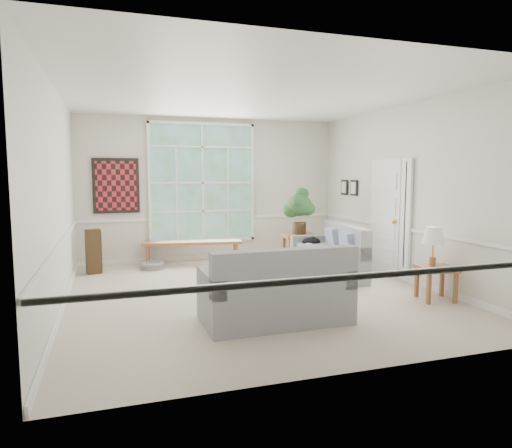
{
  "coord_description": "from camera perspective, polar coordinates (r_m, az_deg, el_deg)",
  "views": [
    {
      "loc": [
        -2.08,
        -6.58,
        1.83
      ],
      "look_at": [
        0.1,
        0.2,
        1.05
      ],
      "focal_mm": 32.0,
      "sensor_mm": 36.0,
      "label": 1
    }
  ],
  "objects": [
    {
      "name": "loveseat_right",
      "position": [
        8.26,
        8.92,
        -3.35
      ],
      "size": [
        1.06,
        1.8,
        0.93
      ],
      "primitive_type": "cube",
      "rotation": [
        0.0,
        0.0,
        -0.11
      ],
      "color": "gray",
      "rests_on": "floor"
    },
    {
      "name": "wall_art",
      "position": [
        9.54,
        -17.09,
        4.59
      ],
      "size": [
        0.9,
        0.06,
        1.1
      ],
      "primitive_type": "cube",
      "color": "maroon",
      "rests_on": "wall_back"
    },
    {
      "name": "pewter_bowl",
      "position": [
        7.69,
        -1.02,
        -4.02
      ],
      "size": [
        0.31,
        0.31,
        0.07
      ],
      "primitive_type": "imported",
      "rotation": [
        0.0,
        0.0,
        0.02
      ],
      "color": "gray",
      "rests_on": "coffee_table"
    },
    {
      "name": "wall_back",
      "position": [
        9.81,
        -5.58,
        4.29
      ],
      "size": [
        5.5,
        0.02,
        3.0
      ],
      "primitive_type": "cube",
      "color": "silver",
      "rests_on": "ground"
    },
    {
      "name": "houseplant",
      "position": [
        9.22,
        5.45,
        1.68
      ],
      "size": [
        0.6,
        0.6,
        0.95
      ],
      "primitive_type": null,
      "rotation": [
        0.0,
        0.0,
        -0.1
      ],
      "color": "#255229",
      "rests_on": "end_table"
    },
    {
      "name": "entry_door",
      "position": [
        8.67,
        15.82,
        0.85
      ],
      "size": [
        0.08,
        0.9,
        2.1
      ],
      "primitive_type": "cube",
      "color": "white",
      "rests_on": "floor"
    },
    {
      "name": "wall_left",
      "position": [
        6.62,
        -23.63,
        2.87
      ],
      "size": [
        0.02,
        6.0,
        3.0
      ],
      "primitive_type": "cube",
      "color": "silver",
      "rests_on": "ground"
    },
    {
      "name": "side_table",
      "position": [
        7.18,
        21.55,
        -6.91
      ],
      "size": [
        0.59,
        0.59,
        0.5
      ],
      "primitive_type": "cube",
      "rotation": [
        0.0,
        0.0,
        -0.22
      ],
      "color": "brown",
      "rests_on": "floor"
    },
    {
      "name": "wall_right",
      "position": [
        8.17,
        18.47,
        3.61
      ],
      "size": [
        0.02,
        6.0,
        3.0
      ],
      "primitive_type": "cube",
      "color": "silver",
      "rests_on": "ground"
    },
    {
      "name": "window_back",
      "position": [
        9.73,
        -6.7,
        5.14
      ],
      "size": [
        2.3,
        0.08,
        2.4
      ],
      "primitive_type": "cube",
      "color": "white",
      "rests_on": "wall_back"
    },
    {
      "name": "wall_frame_near",
      "position": [
        9.62,
        12.1,
        4.44
      ],
      "size": [
        0.04,
        0.26,
        0.32
      ],
      "primitive_type": "cube",
      "color": "black",
      "rests_on": "wall_right"
    },
    {
      "name": "table_lamp",
      "position": [
        7.1,
        21.27,
        -2.64
      ],
      "size": [
        0.37,
        0.37,
        0.57
      ],
      "primitive_type": null,
      "rotation": [
        0.0,
        0.0,
        -0.14
      ],
      "color": "silver",
      "rests_on": "side_table"
    },
    {
      "name": "coffee_table",
      "position": [
        7.72,
        -1.18,
        -5.86
      ],
      "size": [
        1.23,
        0.82,
        0.42
      ],
      "primitive_type": "cube",
      "rotation": [
        0.0,
        0.0,
        -0.18
      ],
      "color": "brown",
      "rests_on": "floor"
    },
    {
      "name": "loveseat_front",
      "position": [
        5.71,
        2.39,
        -7.39
      ],
      "size": [
        1.8,
        0.94,
        0.97
      ],
      "primitive_type": "cube",
      "rotation": [
        0.0,
        0.0,
        0.01
      ],
      "color": "gray",
      "rests_on": "floor"
    },
    {
      "name": "floor",
      "position": [
        7.14,
        -0.28,
        -8.64
      ],
      "size": [
        5.5,
        6.0,
        0.01
      ],
      "primitive_type": "cube",
      "color": "#BBAE9E",
      "rests_on": "ground"
    },
    {
      "name": "end_table",
      "position": [
        9.34,
        5.38,
        -3.13
      ],
      "size": [
        0.7,
        0.7,
        0.63
      ],
      "primitive_type": "cube",
      "rotation": [
        0.0,
        0.0,
        -0.13
      ],
      "color": "brown",
      "rests_on": "floor"
    },
    {
      "name": "cat",
      "position": [
        8.77,
        6.92,
        -2.12
      ],
      "size": [
        0.44,
        0.39,
        0.17
      ],
      "primitive_type": "ellipsoid",
      "rotation": [
        0.0,
        0.0,
        -0.45
      ],
      "color": "black",
      "rests_on": "loveseat_right"
    },
    {
      "name": "ceiling",
      "position": [
        7.0,
        -0.29,
        15.87
      ],
      "size": [
        5.5,
        6.0,
        0.02
      ],
      "primitive_type": "cube",
      "color": "white",
      "rests_on": "ground"
    },
    {
      "name": "door_sidelight",
      "position": [
        8.15,
        18.29,
        1.14
      ],
      "size": [
        0.08,
        0.26,
        1.9
      ],
      "primitive_type": "cube",
      "color": "white",
      "rests_on": "wall_right"
    },
    {
      "name": "pet_bed",
      "position": [
        9.1,
        -12.84,
        -5.08
      ],
      "size": [
        0.57,
        0.57,
        0.13
      ],
      "primitive_type": "cylinder",
      "rotation": [
        0.0,
        0.0,
        0.32
      ],
      "color": "slate",
      "rests_on": "floor"
    },
    {
      "name": "floor_speaker",
      "position": [
        8.94,
        -19.67,
        -3.25
      ],
      "size": [
        0.29,
        0.25,
        0.82
      ],
      "primitive_type": "cube",
      "rotation": [
        0.0,
        0.0,
        0.22
      ],
      "color": "#362513",
      "rests_on": "floor"
    },
    {
      "name": "wall_front",
      "position": [
        4.16,
        12.29,
        1.55
      ],
      "size": [
        5.5,
        0.02,
        3.0
      ],
      "primitive_type": "cube",
      "color": "silver",
      "rests_on": "ground"
    },
    {
      "name": "wall_frame_far",
      "position": [
        9.96,
        10.96,
        4.52
      ],
      "size": [
        0.04,
        0.26,
        0.32
      ],
      "primitive_type": "cube",
      "color": "black",
      "rests_on": "wall_right"
    },
    {
      "name": "window_bench",
      "position": [
        9.43,
        -7.97,
        -3.57
      ],
      "size": [
        2.03,
        0.7,
        0.47
      ],
      "primitive_type": "cube",
      "rotation": [
        0.0,
        0.0,
        -0.16
      ],
      "color": "brown",
      "rests_on": "floor"
    }
  ]
}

